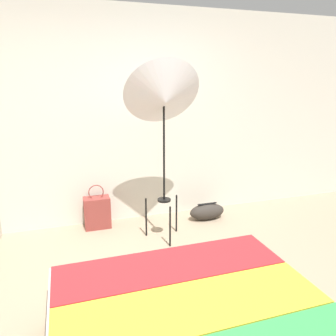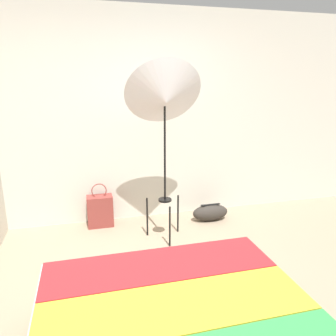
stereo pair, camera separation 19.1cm
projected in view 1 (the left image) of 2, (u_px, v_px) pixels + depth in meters
ground_plane at (182, 324)px, 2.44m from camera, size 14.00×14.00×0.00m
wall_back at (125, 119)px, 3.98m from camera, size 8.00×0.05×2.60m
photo_umbrella at (164, 99)px, 3.37m from camera, size 0.82×0.61×1.97m
tote_bag at (97, 212)px, 3.98m from camera, size 0.31×0.18×0.55m
duffel_bag at (207, 212)px, 4.24m from camera, size 0.47×0.21×0.22m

